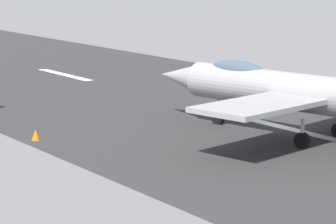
# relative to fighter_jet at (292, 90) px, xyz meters

# --- Properties ---
(ground_plane) EXTENTS (400.00, 400.00, 0.00)m
(ground_plane) POSITION_rel_fighter_jet_xyz_m (1.39, -1.37, -2.42)
(ground_plane) COLOR slate
(runway_strip) EXTENTS (240.00, 26.00, 0.02)m
(runway_strip) POSITION_rel_fighter_jet_xyz_m (1.37, -1.37, -2.41)
(runway_strip) COLOR #2D2D2D
(runway_strip) RESTS_ON ground
(fighter_jet) EXTENTS (17.38, 14.48, 5.62)m
(fighter_jet) POSITION_rel_fighter_jet_xyz_m (0.00, 0.00, 0.00)
(fighter_jet) COLOR gray
(fighter_jet) RESTS_ON ground
(marker_cone_mid) EXTENTS (0.44, 0.44, 0.55)m
(marker_cone_mid) POSITION_rel_fighter_jet_xyz_m (6.63, 10.89, -2.14)
(marker_cone_mid) COLOR orange
(marker_cone_mid) RESTS_ON ground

